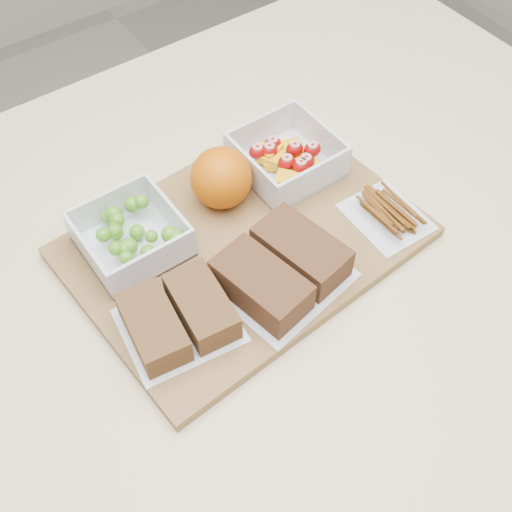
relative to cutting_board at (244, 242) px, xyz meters
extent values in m
plane|color=gray|center=(0.01, -0.02, -0.91)|extent=(4.00, 4.00, 0.00)
cube|color=beige|center=(0.01, -0.02, -0.46)|extent=(1.20, 0.90, 0.90)
cube|color=olive|center=(0.00, 0.00, 0.00)|extent=(0.44, 0.33, 0.02)
cube|color=silver|center=(-0.12, 0.07, 0.01)|extent=(0.12, 0.12, 0.00)
cube|color=silver|center=(-0.12, 0.13, 0.03)|extent=(0.12, 0.00, 0.05)
cube|color=silver|center=(-0.12, 0.01, 0.03)|extent=(0.12, 0.00, 0.05)
cube|color=silver|center=(-0.06, 0.07, 0.03)|extent=(0.00, 0.11, 0.05)
cube|color=silver|center=(-0.18, 0.07, 0.03)|extent=(0.00, 0.11, 0.05)
sphere|color=#4B8D1D|center=(-0.13, 0.06, 0.03)|extent=(0.02, 0.02, 0.02)
sphere|color=#4B8D1D|center=(-0.15, 0.06, 0.04)|extent=(0.02, 0.02, 0.02)
sphere|color=#4B8D1D|center=(-0.12, 0.09, 0.04)|extent=(0.02, 0.02, 0.02)
sphere|color=#4B8D1D|center=(-0.11, 0.07, 0.03)|extent=(0.02, 0.02, 0.02)
sphere|color=#4B8D1D|center=(-0.15, 0.08, 0.04)|extent=(0.02, 0.02, 0.02)
sphere|color=#4B8D1D|center=(-0.13, 0.06, 0.03)|extent=(0.02, 0.02, 0.02)
sphere|color=#4B8D1D|center=(-0.13, 0.08, 0.04)|extent=(0.02, 0.02, 0.02)
sphere|color=#4B8D1D|center=(-0.08, 0.03, 0.04)|extent=(0.02, 0.02, 0.02)
sphere|color=#4B8D1D|center=(-0.10, 0.11, 0.04)|extent=(0.02, 0.02, 0.02)
sphere|color=#4B8D1D|center=(-0.12, 0.10, 0.04)|extent=(0.02, 0.02, 0.02)
sphere|color=#4B8D1D|center=(-0.14, 0.04, 0.03)|extent=(0.02, 0.02, 0.02)
sphere|color=#4B8D1D|center=(-0.09, 0.10, 0.04)|extent=(0.02, 0.02, 0.02)
sphere|color=#4B8D1D|center=(-0.12, 0.03, 0.03)|extent=(0.02, 0.02, 0.02)
sphere|color=#4B8D1D|center=(-0.13, 0.10, 0.03)|extent=(0.02, 0.02, 0.02)
sphere|color=#4B8D1D|center=(-0.13, 0.08, 0.03)|extent=(0.02, 0.02, 0.02)
sphere|color=#4B8D1D|center=(-0.12, 0.10, 0.04)|extent=(0.02, 0.02, 0.02)
sphere|color=#4B8D1D|center=(-0.08, 0.03, 0.04)|extent=(0.02, 0.02, 0.02)
sphere|color=#4B8D1D|center=(-0.08, 0.03, 0.02)|extent=(0.02, 0.02, 0.02)
sphere|color=#4B8D1D|center=(-0.13, 0.09, 0.03)|extent=(0.02, 0.02, 0.02)
sphere|color=#4B8D1D|center=(-0.14, 0.05, 0.03)|extent=(0.02, 0.02, 0.02)
sphere|color=#4B8D1D|center=(-0.13, 0.11, 0.03)|extent=(0.02, 0.02, 0.02)
sphere|color=#4B8D1D|center=(-0.10, 0.05, 0.04)|extent=(0.02, 0.02, 0.02)
sphere|color=#4B8D1D|center=(-0.13, 0.06, 0.03)|extent=(0.02, 0.02, 0.02)
cube|color=silver|center=(0.12, 0.07, 0.01)|extent=(0.12, 0.12, 0.00)
cube|color=silver|center=(0.12, 0.13, 0.03)|extent=(0.12, 0.00, 0.05)
cube|color=silver|center=(0.12, 0.01, 0.03)|extent=(0.12, 0.00, 0.05)
cube|color=silver|center=(0.18, 0.07, 0.03)|extent=(0.00, 0.11, 0.05)
cube|color=silver|center=(0.06, 0.07, 0.03)|extent=(0.00, 0.11, 0.05)
cube|color=#EFA00D|center=(0.12, 0.05, 0.02)|extent=(0.03, 0.04, 0.01)
cube|color=#EFA00D|center=(0.11, 0.09, 0.02)|extent=(0.04, 0.05, 0.01)
cube|color=#EFA00D|center=(0.13, 0.07, 0.02)|extent=(0.04, 0.05, 0.01)
cube|color=#EFA00D|center=(0.14, 0.08, 0.02)|extent=(0.04, 0.04, 0.01)
cube|color=#EFA00D|center=(0.10, 0.08, 0.03)|extent=(0.04, 0.04, 0.01)
cube|color=#EFA00D|center=(0.10, 0.09, 0.03)|extent=(0.03, 0.03, 0.01)
cube|color=#EFA00D|center=(0.09, 0.03, 0.03)|extent=(0.04, 0.04, 0.01)
cube|color=#EFA00D|center=(0.13, 0.04, 0.03)|extent=(0.03, 0.03, 0.01)
cube|color=#EFA00D|center=(0.10, 0.08, 0.02)|extent=(0.04, 0.04, 0.01)
ellipsoid|color=#920B07|center=(0.13, 0.07, 0.04)|extent=(0.02, 0.02, 0.02)
ellipsoid|color=#920B07|center=(0.13, 0.04, 0.04)|extent=(0.02, 0.02, 0.02)
ellipsoid|color=#920B07|center=(0.09, 0.09, 0.04)|extent=(0.02, 0.02, 0.02)
ellipsoid|color=#920B07|center=(0.15, 0.05, 0.04)|extent=(0.02, 0.02, 0.02)
ellipsoid|color=#920B07|center=(0.10, 0.08, 0.04)|extent=(0.02, 0.02, 0.02)
ellipsoid|color=#920B07|center=(0.12, 0.04, 0.04)|extent=(0.02, 0.02, 0.02)
ellipsoid|color=#920B07|center=(0.11, 0.05, 0.04)|extent=(0.02, 0.02, 0.02)
ellipsoid|color=#920B07|center=(0.11, 0.09, 0.04)|extent=(0.02, 0.02, 0.02)
sphere|color=#CB5C04|center=(0.01, 0.07, 0.05)|extent=(0.08, 0.08, 0.08)
cube|color=silver|center=(-0.13, -0.06, 0.01)|extent=(0.14, 0.13, 0.00)
cube|color=brown|center=(-0.16, -0.06, 0.03)|extent=(0.07, 0.10, 0.04)
cube|color=brown|center=(-0.10, -0.07, 0.03)|extent=(0.07, 0.10, 0.04)
cube|color=silver|center=(0.00, -0.08, 0.01)|extent=(0.17, 0.15, 0.00)
cube|color=#53321C|center=(-0.03, -0.08, 0.03)|extent=(0.08, 0.12, 0.04)
cube|color=#53321C|center=(0.03, -0.07, 0.03)|extent=(0.08, 0.12, 0.04)
cube|color=silver|center=(0.17, -0.08, 0.01)|extent=(0.09, 0.11, 0.00)
camera|label=1|loc=(-0.28, -0.42, 0.64)|focal=45.00mm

